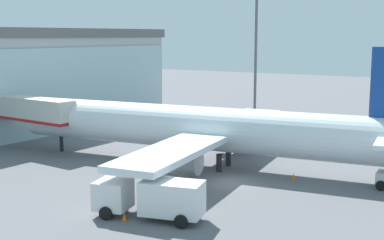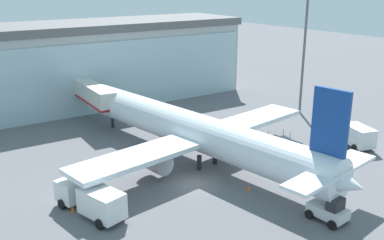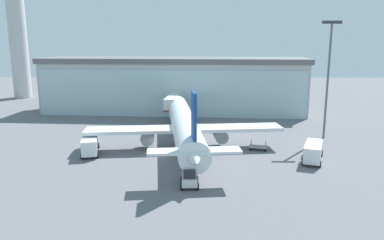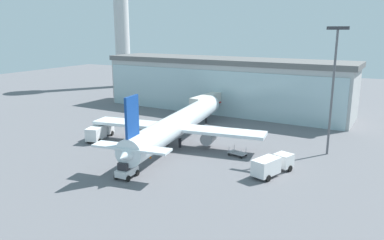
{
  "view_description": "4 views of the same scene",
  "coord_description": "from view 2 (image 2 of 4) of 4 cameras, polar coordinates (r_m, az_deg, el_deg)",
  "views": [
    {
      "loc": [
        -38.06,
        -19.23,
        11.99
      ],
      "look_at": [
        4.26,
        5.96,
        4.14
      ],
      "focal_mm": 50.0,
      "sensor_mm": 36.0,
      "label": 1
    },
    {
      "loc": [
        -24.0,
        -32.38,
        19.43
      ],
      "look_at": [
        3.75,
        4.92,
        4.66
      ],
      "focal_mm": 42.0,
      "sensor_mm": 36.0,
      "label": 2
    },
    {
      "loc": [
        6.15,
        -53.84,
        16.85
      ],
      "look_at": [
        4.95,
        5.51,
        4.16
      ],
      "focal_mm": 35.0,
      "sensor_mm": 36.0,
      "label": 3
    },
    {
      "loc": [
        34.26,
        -50.88,
        19.45
      ],
      "look_at": [
        5.95,
        5.41,
        4.29
      ],
      "focal_mm": 35.0,
      "sensor_mm": 36.0,
      "label": 4
    }
  ],
  "objects": [
    {
      "name": "terminal_building",
      "position": [
        72.54,
        -16.83,
        6.54
      ],
      "size": [
        62.59,
        17.11,
        12.84
      ],
      "rotation": [
        0.0,
        0.0,
        -0.06
      ],
      "color": "#AFAFAF",
      "rests_on": "ground"
    },
    {
      "name": "safety_cone_nose",
      "position": [
        43.74,
        7.17,
        -8.5
      ],
      "size": [
        0.36,
        0.36,
        0.55
      ],
      "primitive_type": "cone",
      "color": "orange",
      "rests_on": "ground"
    },
    {
      "name": "jet_bridge",
      "position": [
        64.04,
        -12.82,
        3.42
      ],
      "size": [
        3.43,
        14.11,
        5.57
      ],
      "rotation": [
        0.0,
        0.0,
        1.48
      ],
      "color": "beige",
      "rests_on": "ground"
    },
    {
      "name": "pushback_tug",
      "position": [
        39.71,
        17.02,
        -10.92
      ],
      "size": [
        2.27,
        3.27,
        2.3
      ],
      "rotation": [
        0.0,
        0.0,
        1.61
      ],
      "color": "silver",
      "rests_on": "ground"
    },
    {
      "name": "fuel_truck",
      "position": [
        57.89,
        19.57,
        -1.51
      ],
      "size": [
        4.55,
        7.61,
        2.65
      ],
      "rotation": [
        0.0,
        0.0,
        1.22
      ],
      "color": "silver",
      "rests_on": "ground"
    },
    {
      "name": "apron_light_mast",
      "position": [
        67.58,
        14.2,
        10.59
      ],
      "size": [
        3.2,
        0.4,
        20.01
      ],
      "color": "#59595E",
      "rests_on": "ground"
    },
    {
      "name": "ground",
      "position": [
        44.74,
        -0.09,
        -8.12
      ],
      "size": [
        240.0,
        240.0,
        0.0
      ],
      "primitive_type": "plane",
      "color": "slate"
    },
    {
      "name": "safety_cone_wingtip",
      "position": [
        41.01,
        -14.91,
        -10.88
      ],
      "size": [
        0.36,
        0.36,
        0.55
      ],
      "primitive_type": "cone",
      "color": "orange",
      "rests_on": "ground"
    },
    {
      "name": "baggage_cart",
      "position": [
        56.03,
        10.96,
        -2.46
      ],
      "size": [
        3.1,
        2.21,
        1.5
      ],
      "rotation": [
        0.0,
        0.0,
        2.91
      ],
      "color": "gray",
      "rests_on": "ground"
    },
    {
      "name": "airplane",
      "position": [
        48.85,
        0.13,
        -1.38
      ],
      "size": [
        31.11,
        40.15,
        11.08
      ],
      "rotation": [
        0.0,
        0.0,
        1.69
      ],
      "color": "white",
      "rests_on": "ground"
    },
    {
      "name": "catering_truck",
      "position": [
        39.67,
        -12.65,
        -9.77
      ],
      "size": [
        3.83,
        7.61,
        2.65
      ],
      "rotation": [
        0.0,
        0.0,
        1.8
      ],
      "color": "silver",
      "rests_on": "ground"
    }
  ]
}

